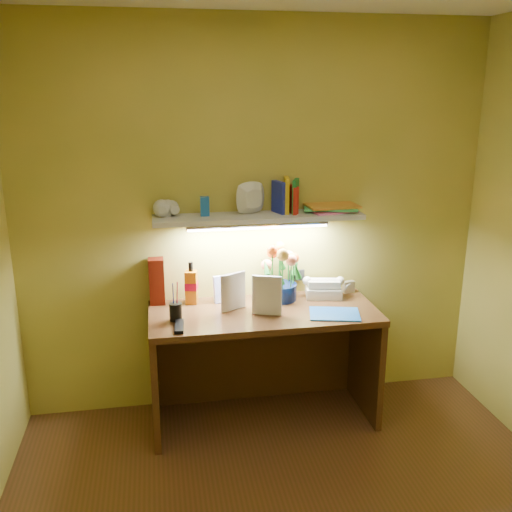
% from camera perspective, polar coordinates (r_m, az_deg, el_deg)
% --- Properties ---
extents(desk, '(1.40, 0.60, 0.75)m').
position_cam_1_polar(desk, '(3.68, 0.76, -10.91)').
color(desk, '#3D2510').
rests_on(desk, ground).
extents(flower_bouquet, '(0.30, 0.30, 0.37)m').
position_cam_1_polar(flower_bouquet, '(3.65, 2.49, -1.64)').
color(flower_bouquet, '#071337').
rests_on(flower_bouquet, desk).
extents(telephone, '(0.26, 0.21, 0.14)m').
position_cam_1_polar(telephone, '(3.76, 6.76, -3.06)').
color(telephone, '#EFE8CD').
rests_on(telephone, desk).
extents(desk_clock, '(0.08, 0.05, 0.08)m').
position_cam_1_polar(desk_clock, '(3.87, 9.24, -3.06)').
color(desk_clock, silver).
rests_on(desk_clock, desk).
extents(whisky_bottle, '(0.09, 0.09, 0.27)m').
position_cam_1_polar(whisky_bottle, '(3.62, -6.49, -2.68)').
color(whisky_bottle, '#C36108').
rests_on(whisky_bottle, desk).
extents(whisky_box, '(0.10, 0.10, 0.30)m').
position_cam_1_polar(whisky_box, '(3.64, -9.90, -2.50)').
color(whisky_box, '#591206').
rests_on(whisky_box, desk).
extents(pen_cup, '(0.08, 0.08, 0.18)m').
position_cam_1_polar(pen_cup, '(3.38, -8.06, -4.96)').
color(pen_cup, black).
rests_on(pen_cup, desk).
extents(art_card, '(0.18, 0.07, 0.17)m').
position_cam_1_polar(art_card, '(3.65, -2.92, -3.25)').
color(art_card, white).
rests_on(art_card, desk).
extents(tv_remote, '(0.06, 0.18, 0.02)m').
position_cam_1_polar(tv_remote, '(3.30, -7.67, -6.98)').
color(tv_remote, black).
rests_on(tv_remote, desk).
extents(blue_folder, '(0.34, 0.28, 0.01)m').
position_cam_1_polar(blue_folder, '(3.49, 7.86, -5.76)').
color(blue_folder, blue).
rests_on(blue_folder, desk).
extents(desk_book_a, '(0.17, 0.09, 0.24)m').
position_cam_1_polar(desk_book_a, '(3.45, -3.51, -3.87)').
color(desk_book_a, beige).
rests_on(desk_book_a, desk).
extents(desk_book_b, '(0.18, 0.08, 0.25)m').
position_cam_1_polar(desk_book_b, '(3.43, -0.40, -3.87)').
color(desk_book_b, silver).
rests_on(desk_book_b, desk).
extents(wall_shelf, '(1.31, 0.34, 0.25)m').
position_cam_1_polar(wall_shelf, '(3.54, 0.83, 4.51)').
color(wall_shelf, silver).
rests_on(wall_shelf, ground).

